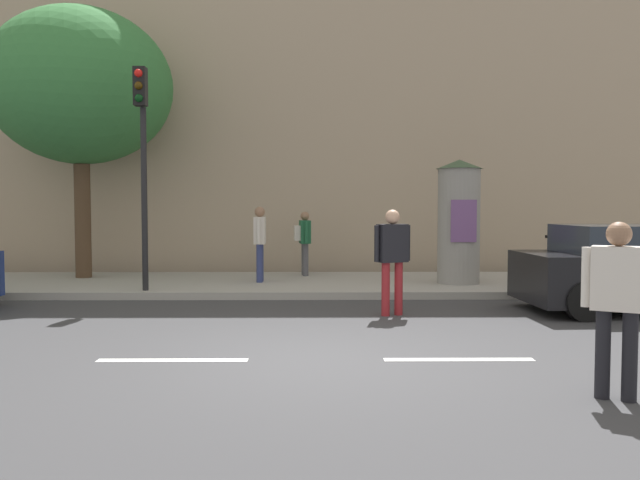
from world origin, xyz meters
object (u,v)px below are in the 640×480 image
object	(u,v)px
street_tree	(80,87)
pedestrian_tallest	(392,252)
poster_column	(459,221)
bicycle_leaning	(557,269)
pedestrian_near_pole	(618,295)
pedestrian_in_red_top	(304,237)
pedestrian_with_backpack	(260,238)
traffic_light	(142,142)

from	to	relation	value
street_tree	pedestrian_tallest	distance (m)	8.92
poster_column	pedestrian_tallest	size ratio (longest dim) A/B	1.52
poster_column	bicycle_leaning	xyz separation A→B (m)	(1.91, -0.73, -0.98)
street_tree	bicycle_leaning	distance (m)	11.48
pedestrian_near_pole	bicycle_leaning	xyz separation A→B (m)	(2.21, 7.41, -0.46)
pedestrian_in_red_top	pedestrian_with_backpack	world-z (taller)	pedestrian_with_backpack
pedestrian_with_backpack	traffic_light	bearing A→B (deg)	-144.40
bicycle_leaning	street_tree	bearing A→B (deg)	169.43
poster_column	pedestrian_in_red_top	size ratio (longest dim) A/B	1.74
poster_column	street_tree	bearing A→B (deg)	171.87
pedestrian_with_backpack	street_tree	bearing A→B (deg)	167.43
traffic_light	pedestrian_tallest	distance (m)	5.52
traffic_light	pedestrian_with_backpack	bearing A→B (deg)	35.60
pedestrian_tallest	pedestrian_with_backpack	xyz separation A→B (m)	(-2.52, 3.61, 0.07)
pedestrian_with_backpack	pedestrian_near_pole	bearing A→B (deg)	-64.21
pedestrian_near_pole	pedestrian_tallest	size ratio (longest dim) A/B	0.95
pedestrian_in_red_top	pedestrian_with_backpack	bearing A→B (deg)	-126.14
traffic_light	poster_column	bearing A→B (deg)	11.03
pedestrian_tallest	pedestrian_with_backpack	world-z (taller)	pedestrian_with_backpack
street_tree	bicycle_leaning	world-z (taller)	street_tree
poster_column	pedestrian_tallest	xyz separation A→B (m)	(-1.86, -3.33, -0.45)
bicycle_leaning	pedestrian_in_red_top	bearing A→B (deg)	156.27
pedestrian_with_backpack	bicycle_leaning	bearing A→B (deg)	-9.20
pedestrian_tallest	pedestrian_in_red_top	bearing A→B (deg)	107.52
poster_column	street_tree	size ratio (longest dim) A/B	0.43
pedestrian_near_pole	pedestrian_with_backpack	size ratio (longest dim) A/B	1.01
pedestrian_in_red_top	bicycle_leaning	size ratio (longest dim) A/B	0.90
poster_column	pedestrian_near_pole	world-z (taller)	poster_column
street_tree	bicycle_leaning	bearing A→B (deg)	-10.57
street_tree	pedestrian_with_backpack	bearing A→B (deg)	-12.57
pedestrian_in_red_top	bicycle_leaning	xyz separation A→B (m)	(5.32, -2.34, -0.54)
poster_column	pedestrian_tallest	world-z (taller)	poster_column
poster_column	bicycle_leaning	distance (m)	2.27
pedestrian_with_backpack	poster_column	bearing A→B (deg)	-3.71
traffic_light	pedestrian_near_pole	distance (m)	9.52
traffic_light	pedestrian_near_pole	xyz separation A→B (m)	(6.25, -6.87, -2.10)
pedestrian_with_backpack	bicycle_leaning	world-z (taller)	pedestrian_with_backpack
pedestrian_near_pole	pedestrian_tallest	bearing A→B (deg)	107.85
pedestrian_near_pole	pedestrian_with_backpack	bearing A→B (deg)	115.79
street_tree	poster_column	bearing A→B (deg)	-8.13
pedestrian_with_backpack	bicycle_leaning	xyz separation A→B (m)	(6.29, -1.02, -0.60)
poster_column	bicycle_leaning	bearing A→B (deg)	-21.04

